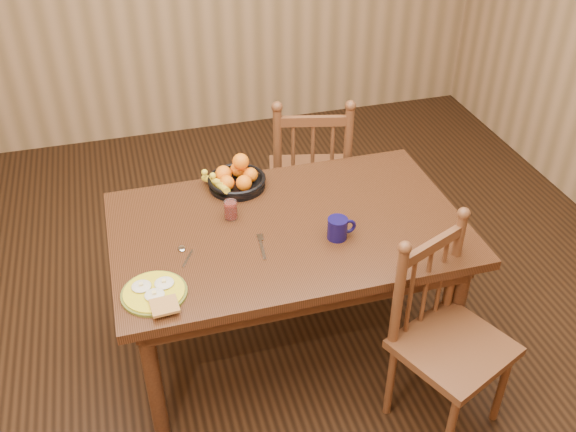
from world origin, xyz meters
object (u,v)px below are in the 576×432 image
object	(u,v)px
chair_far	(310,177)
fruit_bowl	(236,178)
coffee_mug	(338,228)
dining_table	(288,240)
chair_near	(447,339)
breakfast_plate	(155,293)

from	to	relation	value
chair_far	fruit_bowl	xyz separation A→B (m)	(-0.51, -0.37, 0.30)
coffee_mug	fruit_bowl	bearing A→B (deg)	123.18
dining_table	fruit_bowl	xyz separation A→B (m)	(-0.16, 0.38, 0.13)
chair_near	coffee_mug	bearing A→B (deg)	103.71
breakfast_plate	coffee_mug	xyz separation A→B (m)	(0.83, 0.16, 0.04)
chair_near	fruit_bowl	bearing A→B (deg)	101.61
fruit_bowl	coffee_mug	bearing A→B (deg)	-56.82
breakfast_plate	dining_table	bearing A→B (deg)	25.91
chair_near	coffee_mug	distance (m)	0.66
dining_table	coffee_mug	xyz separation A→B (m)	(0.19, -0.15, 0.14)
fruit_bowl	chair_far	bearing A→B (deg)	36.07
chair_far	fruit_bowl	size ratio (longest dim) A/B	3.17
breakfast_plate	fruit_bowl	distance (m)	0.84
chair_far	coffee_mug	size ratio (longest dim) A/B	7.69
chair_near	breakfast_plate	distance (m)	1.24
chair_near	coffee_mug	xyz separation A→B (m)	(-0.35, 0.46, 0.33)
breakfast_plate	coffee_mug	size ratio (longest dim) A/B	2.18
breakfast_plate	coffee_mug	bearing A→B (deg)	10.91
coffee_mug	chair_near	bearing A→B (deg)	-52.83
dining_table	breakfast_plate	bearing A→B (deg)	-154.09
fruit_bowl	breakfast_plate	bearing A→B (deg)	-124.58
dining_table	coffee_mug	distance (m)	0.28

